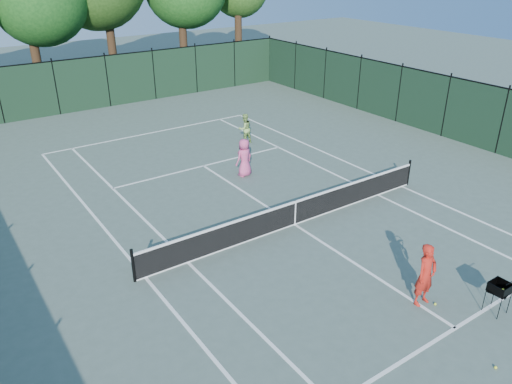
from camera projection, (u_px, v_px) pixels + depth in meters
ground at (295, 225)px, 17.15m from camera, size 90.00×90.00×0.00m
sideline_doubles_left at (145, 277)px, 14.33m from camera, size 0.10×23.77×0.01m
sideline_doubles_right at (402, 186)px, 19.96m from camera, size 0.10×23.77×0.01m
sideline_singles_left at (188, 262)px, 15.04m from camera, size 0.10×23.77×0.01m
sideline_singles_right at (378, 195)px, 19.26m from camera, size 0.10×23.77×0.01m
baseline_far at (152, 133)px, 25.97m from camera, size 10.97×0.10×0.01m
service_line_near at (455, 328)px, 12.40m from camera, size 8.23×0.10×0.01m
service_line_far at (204, 166)px, 21.90m from camera, size 8.23×0.10×0.01m
center_service_line at (295, 224)px, 17.15m from camera, size 0.10×12.80×0.01m
tennis_net at (295, 212)px, 16.94m from camera, size 11.69×0.09×1.06m
fence_far at (108, 82)px, 29.87m from camera, size 24.00×0.05×3.00m
fence_right at (502, 122)px, 22.66m from camera, size 0.05×36.00×3.00m
coach at (426, 275)px, 12.94m from camera, size 0.92×0.62×1.77m
player_pink at (244, 158)px, 20.62m from camera, size 0.86×0.63×1.61m
player_green at (245, 128)px, 24.27m from camera, size 0.74×0.59×1.47m
ball_hopper at (500, 288)px, 12.65m from camera, size 0.55×0.55×0.90m
loose_ball_near_cart at (496, 367)px, 11.17m from camera, size 0.07×0.07×0.07m
loose_ball_midcourt at (435, 304)px, 13.20m from camera, size 0.07×0.07×0.07m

